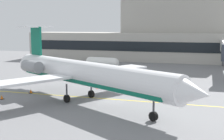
{
  "coord_description": "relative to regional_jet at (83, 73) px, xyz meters",
  "views": [
    {
      "loc": [
        11.52,
        -33.75,
        8.91
      ],
      "look_at": [
        -0.56,
        5.63,
        3.0
      ],
      "focal_mm": 50.37,
      "sensor_mm": 36.0,
      "label": 1
    }
  ],
  "objects": [
    {
      "name": "safety_cone_bravo",
      "position": [
        -9.76,
        -2.09,
        -3.06
      ],
      "size": [
        0.47,
        0.47,
        0.55
      ],
      "color": "orange",
      "rests_on": "ground"
    },
    {
      "name": "regional_jet",
      "position": [
        0.0,
        0.0,
        0.0
      ],
      "size": [
        29.17,
        21.89,
        8.77
      ],
      "color": "white",
      "rests_on": "ground"
    },
    {
      "name": "ground",
      "position": [
        2.37,
        0.07,
        -3.36
      ],
      "size": [
        120.0,
        120.0,
        0.11
      ],
      "color": "slate"
    },
    {
      "name": "safety_cone_alpha",
      "position": [
        -8.25,
        1.98,
        -3.06
      ],
      "size": [
        0.47,
        0.47,
        0.55
      ],
      "color": "orange",
      "rests_on": "ground"
    },
    {
      "name": "baggage_tug",
      "position": [
        -10.81,
        29.83,
        -2.39
      ],
      "size": [
        3.9,
        2.43,
        1.99
      ],
      "color": "silver",
      "rests_on": "ground"
    },
    {
      "name": "fuel_tank",
      "position": [
        -6.64,
        26.46,
        -1.96
      ],
      "size": [
        7.22,
        2.39,
        2.41
      ],
      "color": "white",
      "rests_on": "ground"
    },
    {
      "name": "terminal_building",
      "position": [
        2.67,
        45.99,
        3.05
      ],
      "size": [
        66.18,
        11.38,
        18.31
      ],
      "color": "#B7B2A8",
      "rests_on": "ground"
    }
  ]
}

